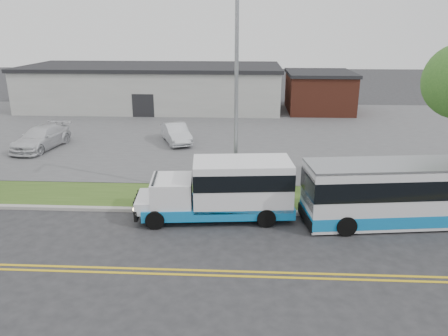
# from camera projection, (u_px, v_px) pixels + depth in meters

# --- Properties ---
(ground) EXTENTS (140.00, 140.00, 0.00)m
(ground) POSITION_uv_depth(u_px,v_px,m) (165.00, 222.00, 19.06)
(ground) COLOR #28282B
(ground) RESTS_ON ground
(lane_line_north) EXTENTS (70.00, 0.12, 0.01)m
(lane_line_north) POSITION_uv_depth(u_px,v_px,m) (145.00, 269.00, 15.41)
(lane_line_north) COLOR gold
(lane_line_north) RESTS_ON ground
(lane_line_south) EXTENTS (70.00, 0.12, 0.01)m
(lane_line_south) POSITION_uv_depth(u_px,v_px,m) (143.00, 273.00, 15.12)
(lane_line_south) COLOR gold
(lane_line_south) RESTS_ON ground
(curb) EXTENTS (80.00, 0.30, 0.15)m
(curb) POSITION_uv_depth(u_px,v_px,m) (169.00, 210.00, 20.08)
(curb) COLOR #9E9B93
(curb) RESTS_ON ground
(verge) EXTENTS (80.00, 3.30, 0.10)m
(verge) POSITION_uv_depth(u_px,v_px,m) (175.00, 196.00, 21.79)
(verge) COLOR #34511B
(verge) RESTS_ON ground
(parking_lot) EXTENTS (80.00, 25.00, 0.10)m
(parking_lot) POSITION_uv_depth(u_px,v_px,m) (203.00, 131.00, 35.17)
(parking_lot) COLOR #4C4C4F
(parking_lot) RESTS_ON ground
(commercial_building) EXTENTS (25.40, 10.40, 4.35)m
(commercial_building) POSITION_uv_depth(u_px,v_px,m) (154.00, 87.00, 44.28)
(commercial_building) COLOR #9E9E99
(commercial_building) RESTS_ON ground
(brick_wing) EXTENTS (6.30, 7.30, 3.90)m
(brick_wing) POSITION_uv_depth(u_px,v_px,m) (319.00, 92.00, 42.57)
(brick_wing) COLOR brown
(brick_wing) RESTS_ON ground
(streetlight_near) EXTENTS (0.35, 1.53, 9.50)m
(streetlight_near) POSITION_uv_depth(u_px,v_px,m) (236.00, 93.00, 19.86)
(streetlight_near) COLOR gray
(streetlight_near) RESTS_ON verge
(shuttle_bus) EXTENTS (7.06, 2.88, 2.64)m
(shuttle_bus) POSITION_uv_depth(u_px,v_px,m) (227.00, 188.00, 19.11)
(shuttle_bus) COLOR #1071B3
(shuttle_bus) RESTS_ON ground
(transit_bus) EXTENTS (9.99, 3.43, 2.72)m
(transit_bus) POSITION_uv_depth(u_px,v_px,m) (418.00, 193.00, 18.65)
(transit_bus) COLOR silver
(transit_bus) RESTS_ON ground
(parked_car_a) EXTENTS (2.92, 4.43, 1.38)m
(parked_car_a) POSITION_uv_depth(u_px,v_px,m) (176.00, 133.00, 31.27)
(parked_car_a) COLOR silver
(parked_car_a) RESTS_ON parking_lot
(parked_car_b) EXTENTS (2.85, 5.41, 1.49)m
(parked_car_b) POSITION_uv_depth(u_px,v_px,m) (41.00, 138.00, 29.79)
(parked_car_b) COLOR silver
(parked_car_b) RESTS_ON parking_lot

